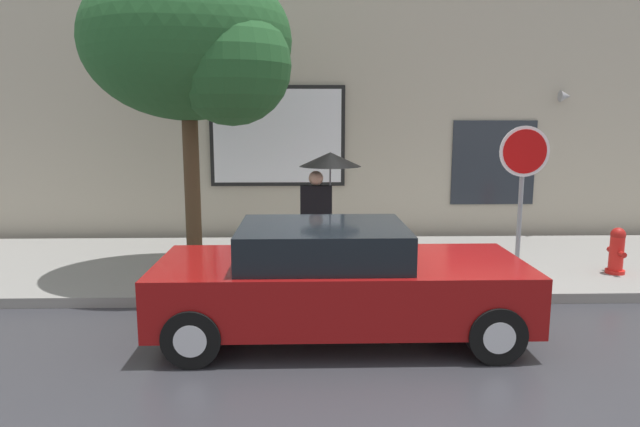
{
  "coord_description": "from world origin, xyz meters",
  "views": [
    {
      "loc": [
        -1.08,
        -6.55,
        2.62
      ],
      "look_at": [
        -0.86,
        1.8,
        1.2
      ],
      "focal_mm": 31.16,
      "sensor_mm": 36.0,
      "label": 1
    }
  ],
  "objects_px": {
    "street_tree": "(196,47)",
    "parked_car": "(337,281)",
    "fire_hydrant": "(617,251)",
    "stop_sign": "(523,173)",
    "pedestrian_with_umbrella": "(325,179)"
  },
  "relations": [
    {
      "from": "street_tree",
      "to": "parked_car",
      "type": "bearing_deg",
      "value": -49.5
    },
    {
      "from": "street_tree",
      "to": "fire_hydrant",
      "type": "bearing_deg",
      "value": -2.25
    },
    {
      "from": "parked_car",
      "to": "street_tree",
      "type": "height_order",
      "value": "street_tree"
    },
    {
      "from": "pedestrian_with_umbrella",
      "to": "street_tree",
      "type": "bearing_deg",
      "value": 173.39
    },
    {
      "from": "parked_car",
      "to": "fire_hydrant",
      "type": "relative_size",
      "value": 5.79
    },
    {
      "from": "street_tree",
      "to": "stop_sign",
      "type": "bearing_deg",
      "value": -7.21
    },
    {
      "from": "fire_hydrant",
      "to": "pedestrian_with_umbrella",
      "type": "xyz_separation_m",
      "value": [
        -4.72,
        0.03,
        1.18
      ]
    },
    {
      "from": "fire_hydrant",
      "to": "pedestrian_with_umbrella",
      "type": "relative_size",
      "value": 0.38
    },
    {
      "from": "fire_hydrant",
      "to": "parked_car",
      "type": "bearing_deg",
      "value": -155.28
    },
    {
      "from": "parked_car",
      "to": "street_tree",
      "type": "bearing_deg",
      "value": 130.5
    },
    {
      "from": "fire_hydrant",
      "to": "stop_sign",
      "type": "bearing_deg",
      "value": -168.33
    },
    {
      "from": "fire_hydrant",
      "to": "pedestrian_with_umbrella",
      "type": "height_order",
      "value": "pedestrian_with_umbrella"
    },
    {
      "from": "parked_car",
      "to": "pedestrian_with_umbrella",
      "type": "height_order",
      "value": "pedestrian_with_umbrella"
    },
    {
      "from": "pedestrian_with_umbrella",
      "to": "street_tree",
      "type": "relative_size",
      "value": 0.4
    },
    {
      "from": "street_tree",
      "to": "stop_sign",
      "type": "height_order",
      "value": "street_tree"
    }
  ]
}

